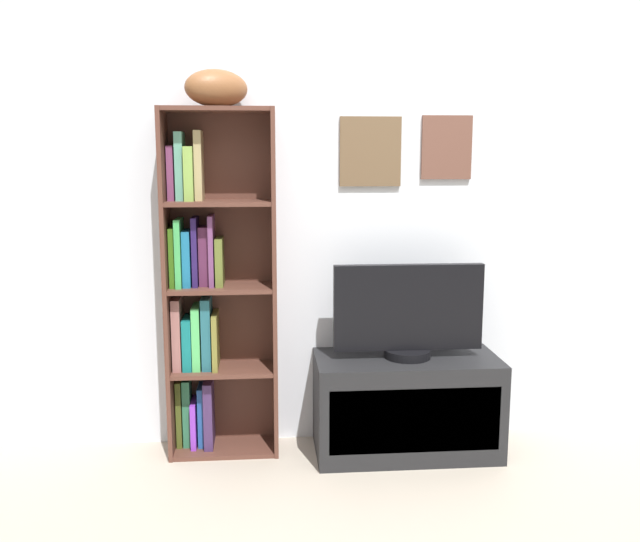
{
  "coord_description": "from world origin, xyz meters",
  "views": [
    {
      "loc": [
        -0.45,
        -2.18,
        1.42
      ],
      "look_at": [
        -0.2,
        0.85,
        0.9
      ],
      "focal_mm": 38.11,
      "sensor_mm": 36.0,
      "label": 1
    }
  ],
  "objects_px": {
    "football": "(216,88)",
    "tv_stand": "(406,405)",
    "bookshelf": "(209,293)",
    "television": "(408,312)"
  },
  "relations": [
    {
      "from": "football",
      "to": "tv_stand",
      "type": "xyz_separation_m",
      "value": [
        0.88,
        -0.09,
        -1.48
      ]
    },
    {
      "from": "bookshelf",
      "to": "football",
      "type": "distance_m",
      "value": 0.94
    },
    {
      "from": "bookshelf",
      "to": "tv_stand",
      "type": "height_order",
      "value": "bookshelf"
    },
    {
      "from": "football",
      "to": "bookshelf",
      "type": "bearing_deg",
      "value": 154.9
    },
    {
      "from": "football",
      "to": "television",
      "type": "distance_m",
      "value": 1.35
    },
    {
      "from": "football",
      "to": "television",
      "type": "bearing_deg",
      "value": -5.64
    },
    {
      "from": "tv_stand",
      "to": "television",
      "type": "bearing_deg",
      "value": 90.0
    },
    {
      "from": "tv_stand",
      "to": "television",
      "type": "xyz_separation_m",
      "value": [
        -0.0,
        0.0,
        0.46
      ]
    },
    {
      "from": "tv_stand",
      "to": "television",
      "type": "height_order",
      "value": "television"
    },
    {
      "from": "tv_stand",
      "to": "television",
      "type": "distance_m",
      "value": 0.46
    }
  ]
}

